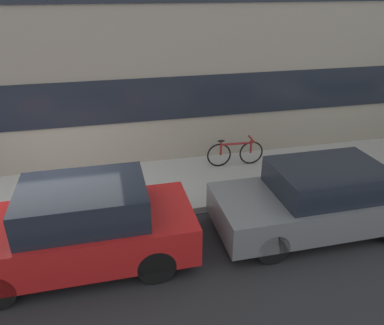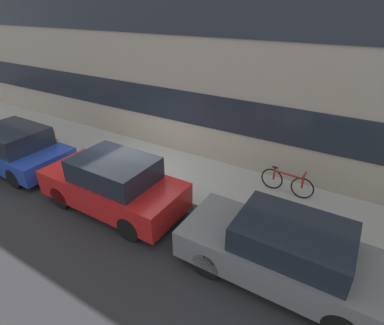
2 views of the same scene
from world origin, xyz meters
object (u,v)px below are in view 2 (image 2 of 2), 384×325
(parked_car_blue, at_px, (14,148))
(bicycle, at_px, (287,182))
(fire_hydrant, at_px, (53,138))
(parked_car_red, at_px, (113,184))
(parked_car_grey, at_px, (284,251))

(parked_car_blue, bearing_deg, bicycle, -160.96)
(fire_hydrant, xyz_separation_m, bicycle, (8.32, 1.43, 0.01))
(parked_car_blue, xyz_separation_m, bicycle, (8.34, 2.88, -0.18))
(parked_car_blue, relative_size, bicycle, 2.72)
(parked_car_red, distance_m, fire_hydrant, 4.74)
(parked_car_grey, bearing_deg, fire_hydrant, -9.13)
(parked_car_red, bearing_deg, parked_car_blue, 0.00)
(parked_car_grey, xyz_separation_m, fire_hydrant, (-9.03, 1.45, -0.18))
(parked_car_blue, distance_m, parked_car_red, 4.52)
(parked_car_red, distance_m, bicycle, 4.79)
(fire_hydrant, bearing_deg, parked_car_red, -17.86)
(bicycle, bearing_deg, fire_hydrant, -166.97)
(parked_car_grey, bearing_deg, bicycle, -76.18)
(parked_car_blue, relative_size, fire_hydrant, 5.82)
(parked_car_grey, distance_m, fire_hydrant, 9.15)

